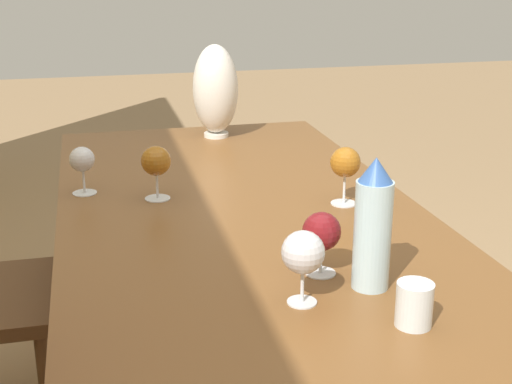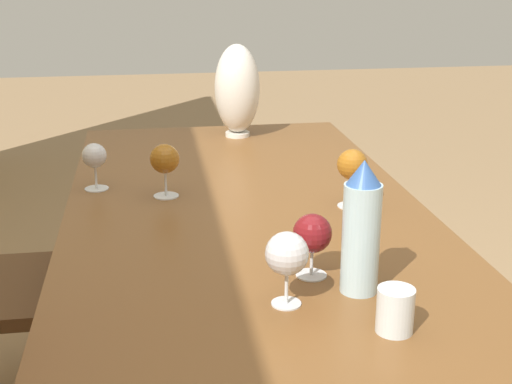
# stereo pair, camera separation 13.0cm
# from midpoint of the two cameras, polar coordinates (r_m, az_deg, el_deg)

# --- Properties ---
(dining_table) EXTENTS (2.31, 0.93, 0.73)m
(dining_table) POSITION_cam_midpoint_polar(r_m,az_deg,el_deg) (1.67, 2.51, -6.12)
(dining_table) COLOR brown
(dining_table) RESTS_ON ground_plane
(water_bottle) EXTENTS (0.07, 0.07, 0.27)m
(water_bottle) POSITION_cam_midpoint_polar(r_m,az_deg,el_deg) (1.38, 11.09, -2.97)
(water_bottle) COLOR #ADCCD6
(water_bottle) RESTS_ON dining_table
(water_tumbler) EXTENTS (0.07, 0.07, 0.08)m
(water_tumbler) POSITION_cam_midpoint_polar(r_m,az_deg,el_deg) (1.29, 13.96, -9.22)
(water_tumbler) COLOR silver
(water_tumbler) RESTS_ON dining_table
(vase) EXTENTS (0.16, 0.16, 0.33)m
(vase) POSITION_cam_midpoint_polar(r_m,az_deg,el_deg) (2.55, -0.05, 8.20)
(vase) COLOR silver
(vase) RESTS_ON dining_table
(wine_glass_0) EXTENTS (0.08, 0.08, 0.15)m
(wine_glass_0) POSITION_cam_midpoint_polar(r_m,az_deg,el_deg) (1.32, 5.14, -5.07)
(wine_glass_0) COLOR silver
(wine_glass_0) RESTS_ON dining_table
(wine_glass_1) EXTENTS (0.08, 0.08, 0.15)m
(wine_glass_1) POSITION_cam_midpoint_polar(r_m,az_deg,el_deg) (1.91, -5.40, 2.55)
(wine_glass_1) COLOR silver
(wine_glass_1) RESTS_ON dining_table
(wine_glass_2) EXTENTS (0.08, 0.08, 0.13)m
(wine_glass_2) POSITION_cam_midpoint_polar(r_m,az_deg,el_deg) (1.45, 7.10, -3.42)
(wine_glass_2) COLOR silver
(wine_glass_2) RESTS_ON dining_table
(wine_glass_3) EXTENTS (0.07, 0.07, 0.13)m
(wine_glass_3) POSITION_cam_midpoint_polar(r_m,az_deg,el_deg) (2.01, -11.02, 2.74)
(wine_glass_3) COLOR silver
(wine_glass_3) RESTS_ON dining_table
(wine_glass_4) EXTENTS (0.08, 0.08, 0.15)m
(wine_glass_4) POSITION_cam_midpoint_polar(r_m,az_deg,el_deg) (1.85, 9.71, 2.07)
(wine_glass_4) COLOR silver
(wine_glass_4) RESTS_ON dining_table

